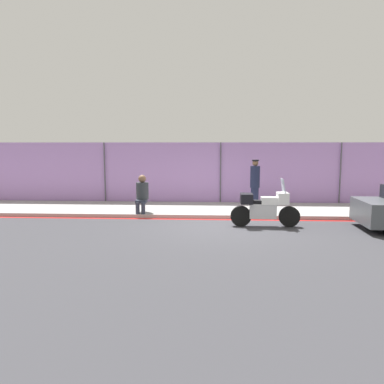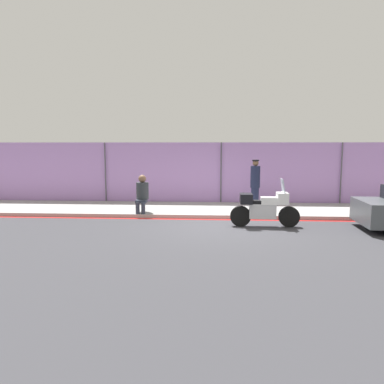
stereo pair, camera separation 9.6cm
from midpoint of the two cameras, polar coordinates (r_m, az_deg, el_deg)
ground_plane at (r=11.52m, az=4.49°, el=-5.15°), size 120.00×120.00×0.00m
sidewalk at (r=13.96m, az=4.25°, el=-2.70°), size 35.49×2.91×0.13m
curb_paint_stripe at (r=12.45m, az=4.39°, el=-4.20°), size 35.49×0.18×0.01m
storefront_fence at (r=15.35m, az=4.19°, el=2.77°), size 33.72×0.17×2.56m
motorcycle at (r=11.48m, az=10.76°, el=-2.30°), size 2.08×0.50×1.46m
officer_standing at (r=13.79m, az=9.37°, el=1.25°), size 0.35×0.35×1.80m
person_seated_on_curb at (r=13.09m, az=-7.83°, el=0.01°), size 0.43×0.69×1.30m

